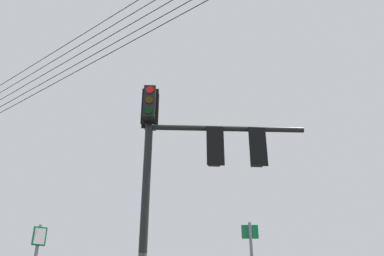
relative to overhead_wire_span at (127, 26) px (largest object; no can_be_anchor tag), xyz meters
name	(u,v)px	position (x,y,z in m)	size (l,w,h in m)	color
signal_mast_assembly	(181,158)	(-0.39, -1.89, -4.76)	(1.42, 4.22, 6.70)	black
overhead_wire_span	(127,26)	(0.00, 0.00, 0.00)	(12.31, 23.64, 1.87)	black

